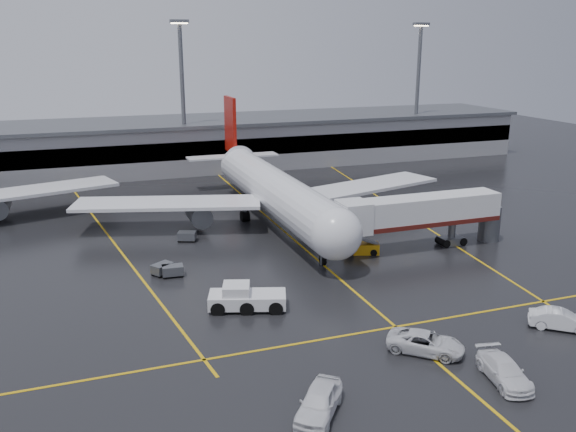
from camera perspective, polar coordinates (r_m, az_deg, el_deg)
name	(u,v)px	position (r m, az deg, el deg)	size (l,w,h in m)	color
ground	(299,244)	(68.13, 1.02, -2.64)	(220.00, 220.00, 0.00)	black
apron_line_centre	(299,244)	(68.12, 1.02, -2.63)	(0.25, 90.00, 0.02)	gold
apron_line_stop	(396,327)	(49.68, 10.13, -10.26)	(60.00, 0.25, 0.02)	gold
apron_line_left	(109,236)	(73.73, -16.54, -1.85)	(0.25, 70.00, 0.02)	gold
apron_line_right	(396,208)	(84.23, 10.13, 0.77)	(0.25, 70.00, 0.02)	gold
terminal	(207,142)	(112.06, -7.69, 6.91)	(122.00, 19.00, 8.60)	gray
light_mast_mid	(182,89)	(104.18, -9.94, 11.76)	(3.00, 1.20, 25.45)	#595B60
light_mast_right	(418,83)	(120.34, 12.16, 12.19)	(3.00, 1.20, 25.45)	#595B60
main_airliner	(272,189)	(75.77, -1.55, 2.59)	(48.80, 45.60, 14.10)	silver
jet_bridge	(421,214)	(66.93, 12.43, 0.15)	(19.90, 3.40, 6.05)	silver
pushback_tractor	(245,299)	(51.80, -4.07, -7.79)	(6.98, 4.52, 2.32)	silver
belt_loader	(361,248)	(65.41, 6.92, -3.03)	(4.03, 2.70, 2.36)	orange
service_van_a	(426,343)	(46.06, 12.88, -11.57)	(2.57, 5.57, 1.55)	silver
service_van_b	(504,371)	(43.98, 19.74, -13.59)	(2.13, 5.23, 1.52)	silver
service_van_c	(561,320)	(52.88, 24.36, -8.91)	(1.67, 4.79, 1.58)	silver
service_van_d	(319,402)	(38.30, 2.95, -17.10)	(2.09, 5.19, 1.77)	white
baggage_cart_a	(173,270)	(59.68, -10.83, -5.06)	(2.10, 1.46, 1.12)	#595B60
baggage_cart_b	(162,268)	(60.38, -11.77, -4.86)	(2.38, 2.20, 1.12)	#595B60
baggage_cart_c	(187,236)	(69.79, -9.52, -1.87)	(2.34, 1.96, 1.12)	#595B60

